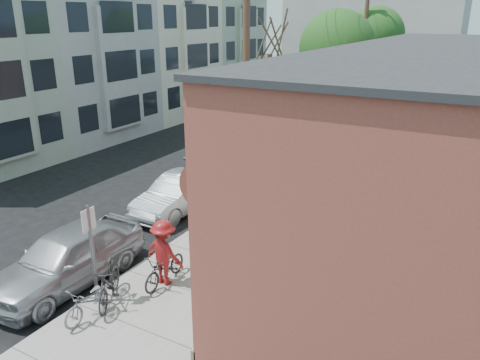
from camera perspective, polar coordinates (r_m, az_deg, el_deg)
The scene contains 27 objects.
ground at distance 17.51m, azimuth -13.98°, elevation -6.56°, with size 120.00×120.00×0.00m, color black.
sidewalk at distance 24.47m, azimuth 11.43°, elevation 1.39°, with size 4.50×58.00×0.15m, color gray.
cafe_building at distance 16.95m, azimuth 21.07°, elevation 3.78°, with size 6.60×20.20×6.61m.
apartment_row at distance 34.27m, azimuth -13.53°, elevation 13.92°, with size 6.30×32.00×9.00m.
end_cap_building at distance 54.90m, azimuth 15.95°, elevation 17.19°, with size 18.00×8.00×12.00m, color #A7A8A3.
sign_post at distance 12.94m, azimuth -17.65°, elevation -7.55°, with size 0.07×0.45×2.80m.
parking_meter_near at distance 16.90m, azimuth -5.02°, elevation -3.32°, with size 0.14×0.14×1.24m.
parking_meter_far at distance 22.26m, azimuth 4.33°, elevation 2.36°, with size 0.14×0.14×1.24m.
utility_pole_near at distance 18.34m, azimuth 0.58°, elevation 12.89°, with size 3.57×0.28×10.00m.
utility_pole_far at distance 34.06m, azimuth 14.82°, elevation 15.21°, with size 1.80×0.28×10.00m.
tree_bare at distance 19.70m, azimuth 3.43°, elevation 6.51°, with size 0.24×0.24×5.91m.
tree_leafy_mid at distance 27.25m, azimuth 11.71°, elevation 15.46°, with size 4.17×4.17×7.73m.
tree_leafy_far at distance 35.41m, azimuth 16.16°, elevation 16.53°, with size 3.99×3.99×8.00m.
patio_chair_a at distance 13.10m, azimuth 1.45°, elevation -12.43°, with size 0.50×0.50×0.88m, color #113D20, non-canonical shape.
patio_chair_b at distance 11.22m, azimuth -3.78°, elevation -18.68°, with size 0.50×0.50×0.88m, color #113D20, non-canonical shape.
patron_grey at distance 13.04m, azimuth -0.52°, elevation -10.97°, with size 0.55×0.36×1.51m, color gray.
patron_green at distance 14.88m, azimuth 3.57°, elevation -6.70°, with size 0.78×0.61×1.61m, color #28642E.
cyclist at distance 13.64m, azimuth -9.25°, elevation -8.71°, with size 1.26×0.73×1.95m, color maroon.
cyclist_bike at distance 13.88m, azimuth -9.14°, elevation -10.51°, with size 0.64×1.84×0.97m, color black.
parked_bike_a at distance 13.29m, azimuth -15.70°, elevation -11.99°, with size 0.55×1.95×1.17m, color black.
parked_bike_b at distance 12.94m, azimuth -17.76°, elevation -13.78°, with size 0.61×1.76×0.93m, color slate.
car_0 at distance 14.68m, azimuth -20.37°, elevation -8.82°, with size 2.02×5.02×1.71m, color #9E9EA5.
car_1 at distance 18.89m, azimuth -7.43°, elevation -1.67°, with size 1.59×4.55×1.50m, color silver.
car_2 at distance 23.26m, azimuth 1.47°, elevation 2.63°, with size 2.17×5.34×1.55m, color black.
car_3 at distance 28.26m, azimuth 5.89°, elevation 5.30°, with size 2.13×4.63×1.29m, color #B8B9C1.
car_4 at distance 32.66m, azimuth 9.53°, elevation 7.15°, with size 1.46×4.17×1.38m, color #93969A.
bus at distance 40.18m, azimuth 8.13°, elevation 10.95°, with size 2.84×12.14×3.38m, color silver.
Camera 1 is at (11.06, -11.30, 7.51)m, focal length 35.00 mm.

